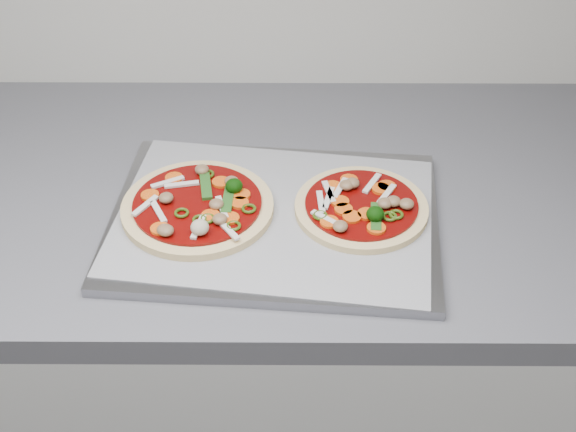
{
  "coord_description": "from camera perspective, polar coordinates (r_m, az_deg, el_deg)",
  "views": [
    {
      "loc": [
        0.72,
        0.37,
        1.6
      ],
      "look_at": [
        0.72,
        1.2,
        0.93
      ],
      "focal_mm": 50.0,
      "sensor_mm": 36.0,
      "label": 1
    }
  ],
  "objects": [
    {
      "name": "pizza_right",
      "position": [
        1.09,
        5.27,
        0.66
      ],
      "size": [
        0.21,
        0.21,
        0.03
      ],
      "rotation": [
        0.0,
        0.0,
        0.16
      ],
      "color": "#D8C581",
      "rests_on": "parchment"
    },
    {
      "name": "parchment",
      "position": [
        1.09,
        -0.99,
        0.06
      ],
      "size": [
        0.46,
        0.36,
        0.0
      ],
      "primitive_type": "cube",
      "rotation": [
        0.0,
        0.0,
        -0.13
      ],
      "color": "gray",
      "rests_on": "baking_tray"
    },
    {
      "name": "pizza_left",
      "position": [
        1.09,
        -6.38,
        0.69
      ],
      "size": [
        0.26,
        0.26,
        0.04
      ],
      "rotation": [
        0.0,
        0.0,
        -0.34
      ],
      "color": "#D8C581",
      "rests_on": "parchment"
    },
    {
      "name": "baking_tray",
      "position": [
        1.09,
        -0.98,
        -0.27
      ],
      "size": [
        0.47,
        0.36,
        0.01
      ],
      "primitive_type": "cube",
      "rotation": [
        0.0,
        0.0,
        -0.09
      ],
      "color": "gray",
      "rests_on": "countertop"
    }
  ]
}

